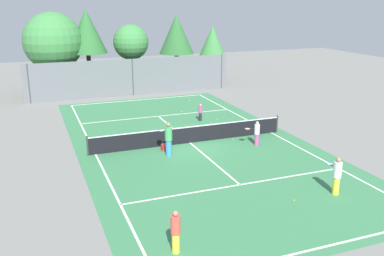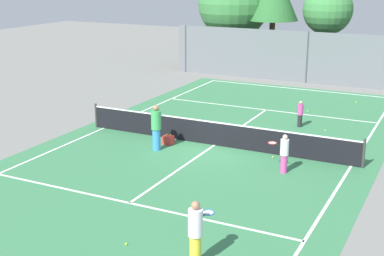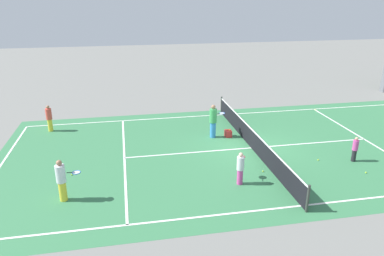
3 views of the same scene
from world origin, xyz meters
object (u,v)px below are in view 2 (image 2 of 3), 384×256
Objects in this scene: player_1 at (156,127)px; tennis_ball_1 at (126,244)px; tennis_ball_6 at (175,99)px; player_2 at (284,153)px; tennis_ball_3 at (308,111)px; tennis_ball_2 at (281,134)px; player_0 at (300,114)px; tennis_ball_4 at (325,130)px; tennis_ball_0 at (273,157)px; tennis_ball_5 at (356,102)px; ball_crate at (168,140)px; player_3 at (196,232)px.

player_1 reaches higher than tennis_ball_1.
tennis_ball_6 is (-6.62, 15.08, 0.00)m from tennis_ball_1.
player_2 is 21.46× the size of tennis_ball_3.
tennis_ball_2 and tennis_ball_3 have the same top height.
player_1 reaches higher than tennis_ball_2.
tennis_ball_4 is at bearing -8.14° from player_0.
player_1 reaches higher than tennis_ball_6.
tennis_ball_3 is at bearing 65.91° from player_1.
tennis_ball_4 is (1.59, -2.99, 0.00)m from tennis_ball_3.
tennis_ball_0 and tennis_ball_5 have the same top height.
player_0 reaches higher than ball_crate.
player_2 is at bearing 89.76° from player_3.
player_3 reaches higher than tennis_ball_6.
ball_crate is 6.45× the size of tennis_ball_5.
player_1 is 28.05× the size of tennis_ball_3.
ball_crate is at bearing 122.92° from player_3.
player_3 is at bearing -1.21° from tennis_ball_1.
tennis_ball_2 is at bearing -27.55° from tennis_ball_6.
tennis_ball_4 is at bearing 80.02° from tennis_ball_1.
player_1 reaches higher than tennis_ball_3.
tennis_ball_5 is (5.58, 10.80, -0.15)m from ball_crate.
player_3 reaches higher than tennis_ball_2.
tennis_ball_3 is (3.76, 7.73, -0.15)m from ball_crate.
player_3 is at bearing -82.86° from tennis_ball_2.
ball_crate is 6.45× the size of tennis_ball_1.
player_0 is 0.86× the size of player_2.
tennis_ball_0 is 10.40m from tennis_ball_6.
tennis_ball_3 is 1.00× the size of tennis_ball_6.
tennis_ball_3 is (-1.41, 15.73, -0.84)m from player_3.
tennis_ball_1 is 15.70m from tennis_ball_3.
player_0 reaches higher than tennis_ball_2.
ball_crate is at bearing -130.03° from player_0.
player_0 is at bearing 93.22° from tennis_ball_0.
player_2 is at bearing -91.81° from tennis_ball_5.
player_2 reaches higher than tennis_ball_5.
tennis_ball_0 is at bearing -85.19° from tennis_ball_3.
tennis_ball_6 is (-7.25, 3.78, 0.00)m from tennis_ball_2.
player_0 is 18.43× the size of tennis_ball_2.
ball_crate is at bearing 111.42° from tennis_ball_1.
tennis_ball_5 is at bearing 87.88° from tennis_ball_4.
player_0 is at bearing 85.51° from tennis_ball_1.
tennis_ball_0 is 1.00× the size of tennis_ball_3.
tennis_ball_0 is 4.51m from tennis_ball_4.
tennis_ball_5 is at bearing 76.29° from tennis_ball_2.
tennis_ball_0 is 1.00× the size of tennis_ball_5.
tennis_ball_5 is (1.19, 10.47, 0.00)m from tennis_ball_0.
tennis_ball_3 is at bearing 97.40° from player_0.
player_2 is 11.93m from tennis_ball_6.
tennis_ball_1 is at bearing -99.98° from tennis_ball_4.
tennis_ball_3 is at bearing -120.54° from tennis_ball_5.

